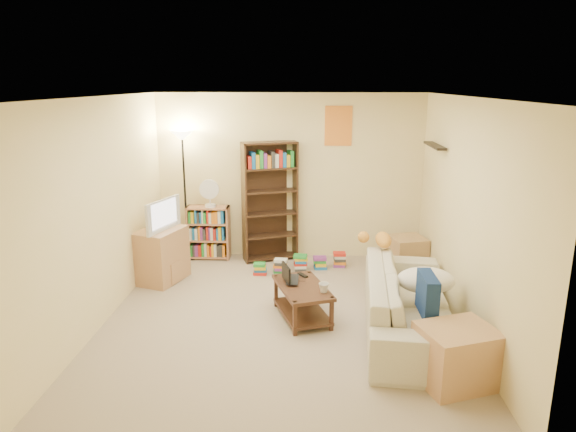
{
  "coord_description": "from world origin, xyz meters",
  "views": [
    {
      "loc": [
        0.32,
        -5.42,
        2.65
      ],
      "look_at": [
        0.05,
        0.67,
        1.05
      ],
      "focal_mm": 32.0,
      "sensor_mm": 36.0,
      "label": 1
    }
  ],
  "objects": [
    {
      "name": "room",
      "position": [
        0.0,
        0.01,
        1.62
      ],
      "size": [
        4.5,
        4.54,
        2.52
      ],
      "color": "tan",
      "rests_on": "ground"
    },
    {
      "name": "sofa",
      "position": [
        1.4,
        -0.23,
        0.34
      ],
      "size": [
        2.46,
        1.3,
        0.67
      ],
      "primitive_type": "imported",
      "rotation": [
        0.0,
        0.0,
        1.48
      ],
      "color": "beige",
      "rests_on": "ground"
    },
    {
      "name": "navy_pillow",
      "position": [
        1.47,
        -0.74,
        0.64
      ],
      "size": [
        0.14,
        0.44,
        0.4
      ],
      "primitive_type": "cube",
      "rotation": [
        0.0,
        0.0,
        1.58
      ],
      "color": "navy",
      "rests_on": "sofa"
    },
    {
      "name": "cream_blanket",
      "position": [
        1.57,
        -0.19,
        0.58
      ],
      "size": [
        0.62,
        0.44,
        0.27
      ],
      "primitive_type": "ellipsoid",
      "color": "white",
      "rests_on": "sofa"
    },
    {
      "name": "tabby_cat",
      "position": [
        1.18,
        0.68,
        0.76
      ],
      "size": [
        0.53,
        0.22,
        0.18
      ],
      "color": "orange",
      "rests_on": "sofa"
    },
    {
      "name": "coffee_table",
      "position": [
        0.24,
        0.04,
        0.25
      ],
      "size": [
        0.75,
        1.0,
        0.39
      ],
      "rotation": [
        0.0,
        0.0,
        0.33
      ],
      "color": "#47261B",
      "rests_on": "ground"
    },
    {
      "name": "laptop",
      "position": [
        0.17,
        0.17,
        0.41
      ],
      "size": [
        0.35,
        0.23,
        0.03
      ],
      "primitive_type": "imported",
      "rotation": [
        0.0,
        0.0,
        1.56
      ],
      "color": "black",
      "rests_on": "coffee_table"
    },
    {
      "name": "laptop_screen",
      "position": [
        0.05,
        0.13,
        0.51
      ],
      "size": [
        0.11,
        0.28,
        0.2
      ],
      "primitive_type": "cube",
      "rotation": [
        0.0,
        0.0,
        0.33
      ],
      "color": "white",
      "rests_on": "laptop"
    },
    {
      "name": "mug",
      "position": [
        0.48,
        -0.14,
        0.45
      ],
      "size": [
        0.2,
        0.2,
        0.11
      ],
      "primitive_type": "imported",
      "rotation": [
        0.0,
        0.0,
        0.41
      ],
      "color": "silver",
      "rests_on": "coffee_table"
    },
    {
      "name": "tv_remote",
      "position": [
        0.24,
        0.35,
        0.4
      ],
      "size": [
        0.13,
        0.16,
        0.02
      ],
      "primitive_type": "cube",
      "rotation": [
        0.0,
        0.0,
        0.63
      ],
      "color": "black",
      "rests_on": "coffee_table"
    },
    {
      "name": "tv_stand",
      "position": [
        -1.7,
        1.11,
        0.36
      ],
      "size": [
        0.68,
        0.8,
        0.73
      ],
      "primitive_type": "cube",
      "rotation": [
        0.0,
        0.0,
        -0.33
      ],
      "color": "tan",
      "rests_on": "ground"
    },
    {
      "name": "television",
      "position": [
        -1.7,
        1.11,
        0.94
      ],
      "size": [
        0.79,
        0.54,
        0.42
      ],
      "primitive_type": "imported",
      "rotation": [
        0.0,
        0.0,
        1.24
      ],
      "color": "black",
      "rests_on": "tv_stand"
    },
    {
      "name": "tall_bookshelf",
      "position": [
        -0.29,
        2.04,
        0.95
      ],
      "size": [
        0.86,
        0.53,
        1.8
      ],
      "rotation": [
        0.0,
        0.0,
        0.35
      ],
      "color": "#3B2916",
      "rests_on": "ground"
    },
    {
      "name": "short_bookshelf",
      "position": [
        -1.23,
        2.05,
        0.41
      ],
      "size": [
        0.64,
        0.26,
        0.82
      ],
      "rotation": [
        0.0,
        0.0,
        -0.0
      ],
      "color": "#B37A57",
      "rests_on": "ground"
    },
    {
      "name": "desk_fan",
      "position": [
        -1.19,
        2.01,
        1.05
      ],
      "size": [
        0.29,
        0.16,
        0.43
      ],
      "color": "white",
      "rests_on": "short_bookshelf"
    },
    {
      "name": "floor_lamp",
      "position": [
        -1.57,
        2.05,
        1.56
      ],
      "size": [
        0.33,
        0.33,
        1.96
      ],
      "color": "black",
      "rests_on": "ground"
    },
    {
      "name": "side_table",
      "position": [
        1.71,
        1.57,
        0.26
      ],
      "size": [
        0.56,
        0.56,
        0.52
      ],
      "primitive_type": "cube",
      "rotation": [
        0.0,
        0.0,
        0.26
      ],
      "color": "tan",
      "rests_on": "ground"
    },
    {
      "name": "end_cabinet",
      "position": [
        1.65,
        -1.23,
        0.27
      ],
      "size": [
        0.79,
        0.72,
        0.54
      ],
      "primitive_type": "cube",
      "rotation": [
        0.0,
        0.0,
        0.34
      ],
      "color": "tan",
      "rests_on": "ground"
    },
    {
      "name": "book_stacks",
      "position": [
        0.21,
        1.58,
        0.1
      ],
      "size": [
        1.34,
        0.51,
        0.24
      ],
      "color": "red",
      "rests_on": "ground"
    }
  ]
}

